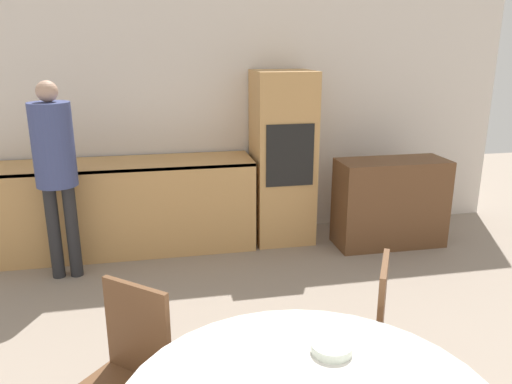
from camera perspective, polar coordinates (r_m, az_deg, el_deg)
The scene contains 8 objects.
wall_back at distance 5.20m, azimuth -4.33°, elevation 9.15°, with size 6.26×0.05×2.60m.
kitchen_counter at distance 5.02m, azimuth -15.10°, elevation -1.51°, with size 2.55×0.60×0.89m.
oven_unit at distance 5.06m, azimuth 3.02°, elevation 3.93°, with size 0.58×0.59×1.72m.
sideboard at distance 5.18m, azimuth 15.08°, elevation -1.19°, with size 1.09×0.45×0.88m.
chair_far_left at distance 2.55m, azimuth -14.59°, elevation -19.10°, with size 0.56×0.56×0.90m.
chair_far_right at distance 2.82m, azimuth 12.00°, elevation -15.12°, with size 0.54×0.54×0.90m.
person_standing at distance 4.44m, azimuth -22.01°, elevation 3.49°, with size 0.33×0.33×1.69m.
bowl_near at distance 2.20m, azimuth 8.64°, elevation -17.21°, with size 0.17×0.17×0.04m.
Camera 1 is at (-0.64, -0.08, 1.97)m, focal length 35.00 mm.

